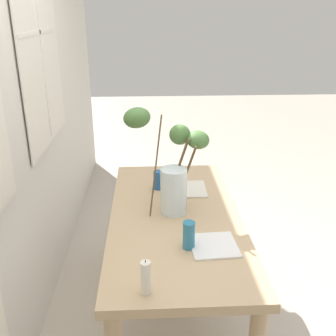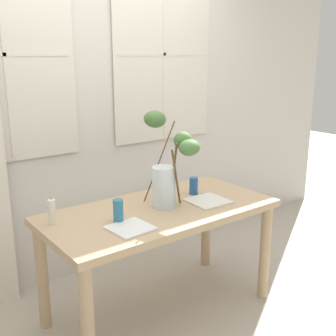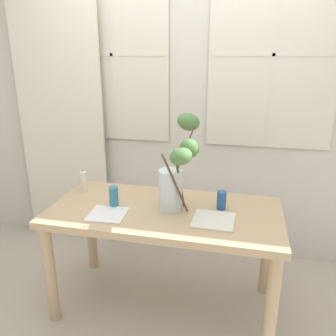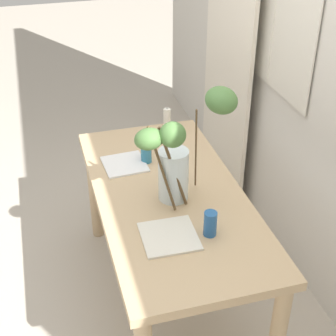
{
  "view_description": "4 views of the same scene",
  "coord_description": "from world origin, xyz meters",
  "px_view_note": "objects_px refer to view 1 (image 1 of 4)",
  "views": [
    {
      "loc": [
        -2.01,
        0.15,
        1.87
      ],
      "look_at": [
        0.05,
        0.04,
        1.03
      ],
      "focal_mm": 42.16,
      "sensor_mm": 36.0,
      "label": 1
    },
    {
      "loc": [
        -1.55,
        -2.12,
        1.74
      ],
      "look_at": [
        0.07,
        0.0,
        1.02
      ],
      "focal_mm": 45.51,
      "sensor_mm": 36.0,
      "label": 2
    },
    {
      "loc": [
        0.49,
        -2.01,
        1.74
      ],
      "look_at": [
        0.02,
        0.02,
        1.04
      ],
      "focal_mm": 36.61,
      "sensor_mm": 36.0,
      "label": 3
    },
    {
      "loc": [
        2.08,
        -0.59,
        2.28
      ],
      "look_at": [
        0.1,
        -0.04,
        0.98
      ],
      "focal_mm": 54.56,
      "sensor_mm": 36.0,
      "label": 4
    }
  ],
  "objects_px": {
    "dining_table": "(175,232)",
    "drinking_glass_blue_right": "(158,180)",
    "drinking_glass_blue_left": "(189,235)",
    "plate_square_left": "(214,246)",
    "pillar_candle": "(146,278)",
    "vase_with_branches": "(171,166)",
    "plate_square_right": "(187,189)"
  },
  "relations": [
    {
      "from": "dining_table",
      "to": "drinking_glass_blue_right",
      "type": "bearing_deg",
      "value": 13.54
    },
    {
      "from": "dining_table",
      "to": "drinking_glass_blue_left",
      "type": "relative_size",
      "value": 10.62
    },
    {
      "from": "plate_square_left",
      "to": "dining_table",
      "type": "bearing_deg",
      "value": 26.84
    },
    {
      "from": "pillar_candle",
      "to": "vase_with_branches",
      "type": "bearing_deg",
      "value": -11.27
    },
    {
      "from": "dining_table",
      "to": "drinking_glass_blue_right",
      "type": "xyz_separation_m",
      "value": [
        0.37,
        0.09,
        0.17
      ]
    },
    {
      "from": "dining_table",
      "to": "plate_square_left",
      "type": "distance_m",
      "value": 0.39
    },
    {
      "from": "drinking_glass_blue_right",
      "to": "plate_square_right",
      "type": "xyz_separation_m",
      "value": [
        -0.03,
        -0.19,
        -0.06
      ]
    },
    {
      "from": "drinking_glass_blue_left",
      "to": "vase_with_branches",
      "type": "bearing_deg",
      "value": 8.76
    },
    {
      "from": "dining_table",
      "to": "drinking_glass_blue_left",
      "type": "xyz_separation_m",
      "value": [
        -0.34,
        -0.04,
        0.18
      ]
    },
    {
      "from": "vase_with_branches",
      "to": "drinking_glass_blue_left",
      "type": "bearing_deg",
      "value": -171.24
    },
    {
      "from": "plate_square_right",
      "to": "pillar_candle",
      "type": "height_order",
      "value": "pillar_candle"
    },
    {
      "from": "vase_with_branches",
      "to": "drinking_glass_blue_left",
      "type": "xyz_separation_m",
      "value": [
        -0.42,
        -0.06,
        -0.2
      ]
    },
    {
      "from": "dining_table",
      "to": "vase_with_branches",
      "type": "bearing_deg",
      "value": 15.52
    },
    {
      "from": "vase_with_branches",
      "to": "plate_square_right",
      "type": "height_order",
      "value": "vase_with_branches"
    },
    {
      "from": "vase_with_branches",
      "to": "drinking_glass_blue_left",
      "type": "distance_m",
      "value": 0.47
    },
    {
      "from": "dining_table",
      "to": "vase_with_branches",
      "type": "distance_m",
      "value": 0.4
    },
    {
      "from": "vase_with_branches",
      "to": "plate_square_right",
      "type": "relative_size",
      "value": 2.51
    },
    {
      "from": "drinking_glass_blue_right",
      "to": "plate_square_left",
      "type": "xyz_separation_m",
      "value": [
        -0.7,
        -0.26,
        -0.06
      ]
    },
    {
      "from": "dining_table",
      "to": "plate_square_right",
      "type": "bearing_deg",
      "value": -16.32
    },
    {
      "from": "drinking_glass_blue_left",
      "to": "plate_square_left",
      "type": "xyz_separation_m",
      "value": [
        0.0,
        -0.13,
        -0.07
      ]
    },
    {
      "from": "drinking_glass_blue_right",
      "to": "drinking_glass_blue_left",
      "type": "bearing_deg",
      "value": -169.51
    },
    {
      "from": "drinking_glass_blue_right",
      "to": "pillar_candle",
      "type": "height_order",
      "value": "pillar_candle"
    },
    {
      "from": "drinking_glass_blue_right",
      "to": "pillar_candle",
      "type": "xyz_separation_m",
      "value": [
        -1.03,
        0.08,
        0.01
      ]
    },
    {
      "from": "dining_table",
      "to": "plate_square_left",
      "type": "height_order",
      "value": "plate_square_left"
    },
    {
      "from": "drinking_glass_blue_left",
      "to": "pillar_candle",
      "type": "height_order",
      "value": "pillar_candle"
    },
    {
      "from": "drinking_glass_blue_left",
      "to": "plate_square_right",
      "type": "distance_m",
      "value": 0.68
    },
    {
      "from": "vase_with_branches",
      "to": "plate_square_right",
      "type": "xyz_separation_m",
      "value": [
        0.26,
        -0.12,
        -0.27
      ]
    },
    {
      "from": "drinking_glass_blue_right",
      "to": "pillar_candle",
      "type": "distance_m",
      "value": 1.03
    },
    {
      "from": "dining_table",
      "to": "plate_square_right",
      "type": "distance_m",
      "value": 0.37
    },
    {
      "from": "drinking_glass_blue_left",
      "to": "pillar_candle",
      "type": "distance_m",
      "value": 0.39
    },
    {
      "from": "dining_table",
      "to": "plate_square_left",
      "type": "bearing_deg",
      "value": -153.16
    },
    {
      "from": "pillar_candle",
      "to": "drinking_glass_blue_right",
      "type": "bearing_deg",
      "value": -4.55
    }
  ]
}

